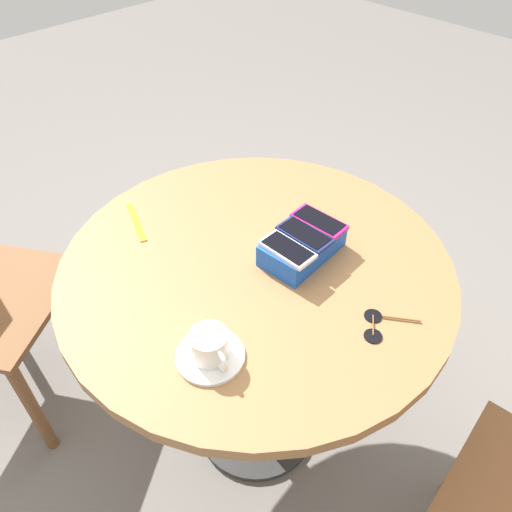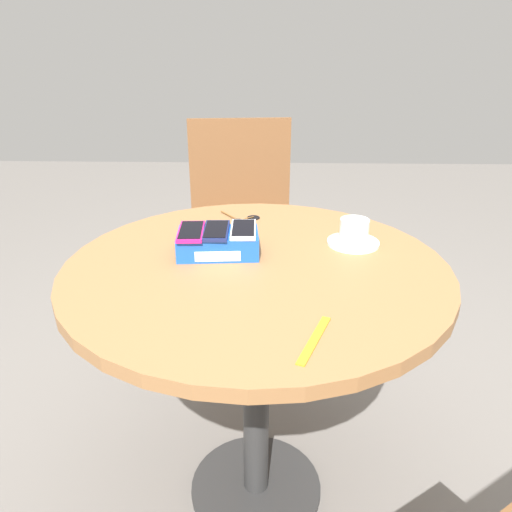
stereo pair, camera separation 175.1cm
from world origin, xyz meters
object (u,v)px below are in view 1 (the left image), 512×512
Objects in this scene: phone_navy at (305,234)px; phone_magenta at (319,221)px; lanyard_strap at (136,222)px; saucer at (210,356)px; coffee_cup at (210,345)px; phone_box at (302,246)px; round_table at (256,298)px; sunglasses at (377,325)px; phone_white at (287,249)px.

phone_magenta is at bearing -172.70° from phone_navy.
phone_navy reaches higher than lanyard_strap.
phone_magenta is 0.45m from lanyard_strap.
coffee_cup is (0.00, 0.00, 0.03)m from saucer.
phone_box is at bearing -167.89° from coffee_cup.
phone_navy is 0.96× the size of saucer.
sunglasses is (-0.04, 0.30, 0.12)m from round_table.
phone_white is 1.04× the size of sunglasses.
phone_white is 0.77× the size of lanyard_strap.
lanyard_strap is (0.11, -0.31, 0.12)m from round_table.
coffee_cup reaches higher than round_table.
saucer is at bearing 11.73° from phone_box.
saucer is 1.12× the size of sunglasses.
phone_navy reaches higher than round_table.
phone_magenta is 1.03× the size of phone_navy.
phone_magenta is 0.06m from phone_navy.
phone_magenta is 0.41m from saucer.
phone_white reaches higher than sunglasses.
phone_white is at bearing 7.06° from phone_magenta.
lanyard_strap is at bearing -106.88° from saucer.
coffee_cup is (0.40, 0.08, -0.02)m from phone_magenta.
phone_white and coffee_cup have the same top height.
phone_box is 0.03m from phone_navy.
phone_navy is (-0.00, 0.00, 0.03)m from phone_box.
phone_box is 0.42m from lanyard_strap.
lanyard_strap is at bearing -60.64° from phone_navy.
round_table is at bearing -152.80° from saucer.
phone_navy is (-0.10, 0.06, 0.18)m from round_table.
coffee_cup reaches higher than saucer.
phone_navy is 0.26m from sunglasses.
saucer is (0.40, 0.08, -0.06)m from phone_magenta.
phone_box is 1.70× the size of sunglasses.
phone_magenta and phone_navy have the same top height.
round_table is 8.95× the size of coffee_cup.
phone_magenta reaches higher than round_table.
phone_magenta is 0.82× the size of lanyard_strap.
lanyard_strap is at bearing -61.04° from phone_box.
phone_navy reaches higher than saucer.
coffee_cup is at bearing -30.96° from sunglasses.
saucer is (0.34, 0.07, -0.06)m from phone_navy.
lanyard_strap is (0.14, -0.38, -0.06)m from phone_white.
phone_white is 0.24m from sunglasses.
phone_box is 0.25m from sunglasses.
phone_navy is at bearing -168.53° from saucer.
phone_white is (-0.03, 0.06, 0.18)m from round_table.
sunglasses is (0.05, 0.25, -0.03)m from phone_box.
lanyard_strap reaches higher than round_table.
phone_box reaches higher than lanyard_strap.
phone_navy is 0.43m from lanyard_strap.
phone_magenta is 1.11× the size of sunglasses.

